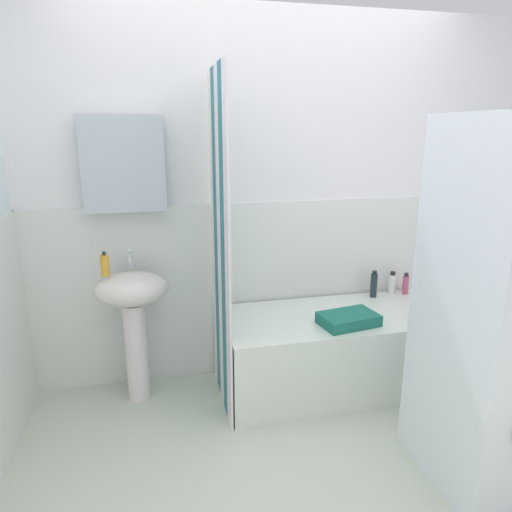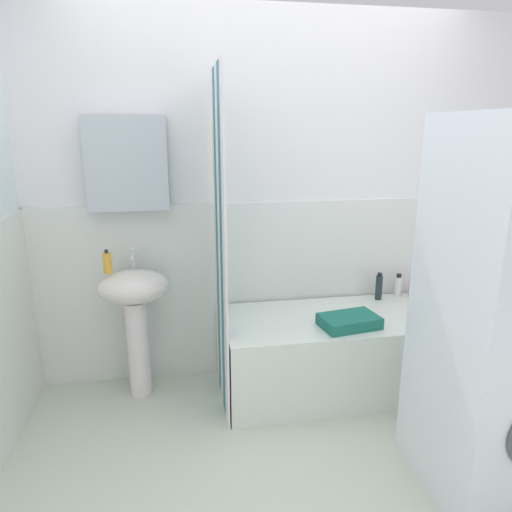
{
  "view_description": "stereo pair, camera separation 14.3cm",
  "coord_description": "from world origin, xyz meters",
  "px_view_note": "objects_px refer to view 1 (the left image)",
  "views": [
    {
      "loc": [
        -0.75,
        -1.7,
        1.67
      ],
      "look_at": [
        -0.16,
        0.86,
        0.94
      ],
      "focal_mm": 32.39,
      "sensor_mm": 36.0,
      "label": 1
    },
    {
      "loc": [
        -0.61,
        -1.73,
        1.67
      ],
      "look_at": [
        -0.16,
        0.86,
        0.94
      ],
      "focal_mm": 32.39,
      "sensor_mm": 36.0,
      "label": 2
    }
  ],
  "objects_px": {
    "towel_folded": "(348,319)",
    "washer_dryer_stack": "(505,310)",
    "sink": "(133,308)",
    "soap_dispenser": "(105,265)",
    "bathtub": "(335,350)",
    "lotion_bottle": "(406,284)",
    "shampoo_bottle": "(392,283)",
    "body_wash_bottle": "(374,285)"
  },
  "relations": [
    {
      "from": "soap_dispenser",
      "to": "bathtub",
      "type": "xyz_separation_m",
      "value": [
        1.41,
        -0.13,
        -0.65
      ]
    },
    {
      "from": "towel_folded",
      "to": "body_wash_bottle",
      "type": "bearing_deg",
      "value": 47.86
    },
    {
      "from": "sink",
      "to": "towel_folded",
      "type": "relative_size",
      "value": 2.42
    },
    {
      "from": "bathtub",
      "to": "washer_dryer_stack",
      "type": "relative_size",
      "value": 0.85
    },
    {
      "from": "shampoo_bottle",
      "to": "sink",
      "type": "bearing_deg",
      "value": -175.75
    },
    {
      "from": "sink",
      "to": "lotion_bottle",
      "type": "xyz_separation_m",
      "value": [
        1.91,
        0.11,
        -0.03
      ]
    },
    {
      "from": "soap_dispenser",
      "to": "body_wash_bottle",
      "type": "height_order",
      "value": "soap_dispenser"
    },
    {
      "from": "lotion_bottle",
      "to": "shampoo_bottle",
      "type": "bearing_deg",
      "value": 161.99
    },
    {
      "from": "sink",
      "to": "soap_dispenser",
      "type": "bearing_deg",
      "value": -172.03
    },
    {
      "from": "lotion_bottle",
      "to": "body_wash_bottle",
      "type": "relative_size",
      "value": 0.82
    },
    {
      "from": "bathtub",
      "to": "washer_dryer_stack",
      "type": "xyz_separation_m",
      "value": [
        0.42,
        -0.92,
        0.61
      ]
    },
    {
      "from": "sink",
      "to": "shampoo_bottle",
      "type": "bearing_deg",
      "value": 4.25
    },
    {
      "from": "bathtub",
      "to": "washer_dryer_stack",
      "type": "bearing_deg",
      "value": -65.53
    },
    {
      "from": "shampoo_bottle",
      "to": "towel_folded",
      "type": "relative_size",
      "value": 0.48
    },
    {
      "from": "soap_dispenser",
      "to": "washer_dryer_stack",
      "type": "relative_size",
      "value": 0.09
    },
    {
      "from": "bathtub",
      "to": "body_wash_bottle",
      "type": "relative_size",
      "value": 7.65
    },
    {
      "from": "bathtub",
      "to": "shampoo_bottle",
      "type": "height_order",
      "value": "shampoo_bottle"
    },
    {
      "from": "towel_folded",
      "to": "washer_dryer_stack",
      "type": "height_order",
      "value": "washer_dryer_stack"
    },
    {
      "from": "bathtub",
      "to": "body_wash_bottle",
      "type": "bearing_deg",
      "value": 33.05
    },
    {
      "from": "soap_dispenser",
      "to": "washer_dryer_stack",
      "type": "height_order",
      "value": "washer_dryer_stack"
    },
    {
      "from": "body_wash_bottle",
      "to": "towel_folded",
      "type": "xyz_separation_m",
      "value": [
        -0.37,
        -0.41,
        -0.06
      ]
    },
    {
      "from": "towel_folded",
      "to": "washer_dryer_stack",
      "type": "relative_size",
      "value": 0.2
    },
    {
      "from": "bathtub",
      "to": "washer_dryer_stack",
      "type": "distance_m",
      "value": 1.19
    },
    {
      "from": "towel_folded",
      "to": "sink",
      "type": "bearing_deg",
      "value": 166.4
    },
    {
      "from": "lotion_bottle",
      "to": "towel_folded",
      "type": "distance_m",
      "value": 0.75
    },
    {
      "from": "soap_dispenser",
      "to": "bathtub",
      "type": "relative_size",
      "value": 0.1
    },
    {
      "from": "lotion_bottle",
      "to": "towel_folded",
      "type": "height_order",
      "value": "lotion_bottle"
    },
    {
      "from": "sink",
      "to": "lotion_bottle",
      "type": "relative_size",
      "value": 5.27
    },
    {
      "from": "sink",
      "to": "soap_dispenser",
      "type": "relative_size",
      "value": 5.64
    },
    {
      "from": "bathtub",
      "to": "shampoo_bottle",
      "type": "relative_size",
      "value": 8.87
    },
    {
      "from": "sink",
      "to": "body_wash_bottle",
      "type": "distance_m",
      "value": 1.65
    },
    {
      "from": "sink",
      "to": "washer_dryer_stack",
      "type": "distance_m",
      "value": 2.02
    },
    {
      "from": "towel_folded",
      "to": "washer_dryer_stack",
      "type": "distance_m",
      "value": 0.92
    },
    {
      "from": "sink",
      "to": "soap_dispenser",
      "type": "distance_m",
      "value": 0.32
    },
    {
      "from": "bathtub",
      "to": "shampoo_bottle",
      "type": "distance_m",
      "value": 0.7
    },
    {
      "from": "lotion_bottle",
      "to": "towel_folded",
      "type": "xyz_separation_m",
      "value": [
        -0.63,
        -0.41,
        -0.04
      ]
    },
    {
      "from": "lotion_bottle",
      "to": "shampoo_bottle",
      "type": "height_order",
      "value": "shampoo_bottle"
    },
    {
      "from": "sink",
      "to": "lotion_bottle",
      "type": "height_order",
      "value": "sink"
    },
    {
      "from": "bathtub",
      "to": "soap_dispenser",
      "type": "bearing_deg",
      "value": 174.85
    },
    {
      "from": "lotion_bottle",
      "to": "washer_dryer_stack",
      "type": "relative_size",
      "value": 0.09
    },
    {
      "from": "lotion_bottle",
      "to": "washer_dryer_stack",
      "type": "distance_m",
      "value": 1.23
    },
    {
      "from": "lotion_bottle",
      "to": "body_wash_bottle",
      "type": "distance_m",
      "value": 0.25
    }
  ]
}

